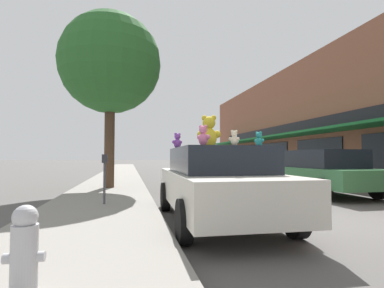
% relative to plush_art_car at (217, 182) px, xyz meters
% --- Properties ---
extents(ground_plane, '(260.00, 260.00, 0.00)m').
position_rel_plush_art_car_xyz_m(ground_plane, '(2.53, -0.62, -0.83)').
color(ground_plane, '#514F4C').
extents(sidewalk_near, '(2.80, 90.00, 0.14)m').
position_rel_plush_art_car_xyz_m(sidewalk_near, '(-2.52, -0.62, -0.76)').
color(sidewalk_near, gray).
rests_on(sidewalk_near, ground_plane).
extents(plush_art_car, '(2.16, 4.80, 1.54)m').
position_rel_plush_art_car_xyz_m(plush_art_car, '(0.00, 0.00, 0.00)').
color(plush_art_car, beige).
rests_on(plush_art_car, ground_plane).
extents(teddy_bear_giant, '(0.56, 0.38, 0.73)m').
position_rel_plush_art_car_xyz_m(teddy_bear_giant, '(-0.06, 0.40, 1.07)').
color(teddy_bear_giant, yellow).
rests_on(teddy_bear_giant, plush_art_car).
extents(teddy_bear_pink, '(0.24, 0.26, 0.37)m').
position_rel_plush_art_car_xyz_m(teddy_bear_pink, '(-0.52, -0.91, 0.89)').
color(teddy_bear_pink, pink).
rests_on(teddy_bear_pink, plush_art_car).
extents(teddy_bear_teal, '(0.19, 0.22, 0.30)m').
position_rel_plush_art_car_xyz_m(teddy_bear_teal, '(0.71, -0.52, 0.86)').
color(teddy_bear_teal, teal).
rests_on(teddy_bear_teal, plush_art_car).
extents(teddy_bear_cream, '(0.20, 0.13, 0.26)m').
position_rel_plush_art_car_xyz_m(teddy_bear_cream, '(-0.05, -1.18, 0.84)').
color(teddy_bear_cream, beige).
rests_on(teddy_bear_cream, plush_art_car).
extents(teddy_bear_purple, '(0.28, 0.22, 0.38)m').
position_rel_plush_art_car_xyz_m(teddy_bear_purple, '(-0.67, 1.04, 0.90)').
color(teddy_bear_purple, purple).
rests_on(teddy_bear_purple, plush_art_car).
extents(teddy_bear_white, '(0.16, 0.14, 0.22)m').
position_rel_plush_art_car_xyz_m(teddy_bear_white, '(0.17, -0.61, 0.82)').
color(teddy_bear_white, white).
rests_on(teddy_bear_white, plush_art_car).
extents(parked_car_far_center, '(2.16, 4.78, 1.59)m').
position_rel_plush_art_car_xyz_m(parked_car_far_center, '(4.98, 3.60, 0.02)').
color(parked_car_far_center, '#336B3D').
rests_on(parked_car_far_center, ground_plane).
extents(street_tree, '(4.03, 4.03, 6.98)m').
position_rel_plush_art_car_xyz_m(street_tree, '(-2.57, 6.25, 4.26)').
color(street_tree, '#473323').
rests_on(street_tree, sidewalk_near).
extents(fire_hydrant, '(0.33, 0.22, 0.79)m').
position_rel_plush_art_car_xyz_m(fire_hydrant, '(-2.68, -3.17, -0.29)').
color(fire_hydrant, '#B2B2B7').
rests_on(fire_hydrant, sidewalk_near).
extents(parking_meter, '(0.14, 0.10, 1.27)m').
position_rel_plush_art_car_xyz_m(parking_meter, '(-2.42, 1.98, 0.12)').
color(parking_meter, '#4C4C51').
rests_on(parking_meter, sidewalk_near).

